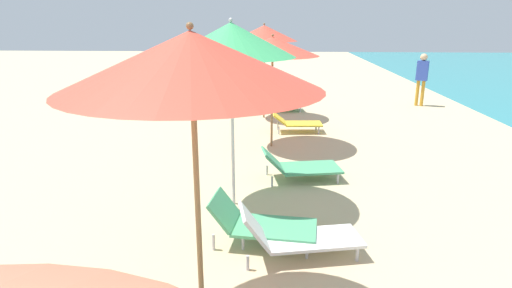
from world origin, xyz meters
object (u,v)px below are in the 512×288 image
object	(u,v)px
umbrella_second	(191,61)
umbrella_third	(231,40)
lounger_farthest_shoreside	(281,104)
person_walking_mid	(422,74)
lounger_fourth_shoreside	(296,122)
lounger_third_inland	(260,223)
umbrella_fourth	(273,46)
lounger_second_shoreside	(296,236)
lounger_third_shoreside	(299,166)
umbrella_farthest	(264,33)

from	to	relation	value
umbrella_second	umbrella_third	bearing A→B (deg)	90.05
lounger_farthest_shoreside	person_walking_mid	bearing A→B (deg)	4.93
lounger_fourth_shoreside	person_walking_mid	distance (m)	5.81
lounger_third_inland	umbrella_fourth	distance (m)	4.84
umbrella_third	lounger_third_inland	bearing A→B (deg)	-68.55
lounger_second_shoreside	umbrella_fourth	world-z (taller)	umbrella_fourth
lounger_third_inland	lounger_farthest_shoreside	xyz separation A→B (m)	(0.30, 8.35, -0.05)
lounger_second_shoreside	lounger_farthest_shoreside	bearing A→B (deg)	79.60
lounger_third_shoreside	lounger_third_inland	world-z (taller)	lounger_third_inland
umbrella_second	lounger_fourth_shoreside	world-z (taller)	umbrella_second
umbrella_third	umbrella_farthest	xyz separation A→B (m)	(0.25, 6.17, -0.08)
umbrella_second	lounger_farthest_shoreside	world-z (taller)	umbrella_second
lounger_third_inland	umbrella_third	bearing A→B (deg)	117.76
umbrella_third	lounger_second_shoreside	bearing A→B (deg)	-57.76
lounger_fourth_shoreside	person_walking_mid	size ratio (longest dim) A/B	0.74
umbrella_fourth	umbrella_farthest	xyz separation A→B (m)	(-0.29, 2.95, 0.20)
umbrella_second	lounger_farthest_shoreside	distance (m)	10.21
umbrella_farthest	lounger_second_shoreside	bearing A→B (deg)	-84.91
umbrella_second	umbrella_farthest	distance (m)	8.95
lounger_second_shoreside	lounger_third_shoreside	distance (m)	2.60
umbrella_second	umbrella_third	distance (m)	2.78
lounger_farthest_shoreside	umbrella_farthest	bearing A→B (deg)	-126.34
lounger_second_shoreside	lounger_third_inland	distance (m)	0.53
person_walking_mid	lounger_second_shoreside	bearing A→B (deg)	0.63
umbrella_farthest	person_walking_mid	distance (m)	5.83
umbrella_fourth	lounger_fourth_shoreside	distance (m)	2.47
lounger_third_shoreside	lounger_third_inland	distance (m)	2.40
umbrella_second	umbrella_third	xyz separation A→B (m)	(-0.00, 2.78, 0.04)
lounger_second_shoreside	lounger_third_inland	bearing A→B (deg)	137.52
lounger_second_shoreside	lounger_third_inland	size ratio (longest dim) A/B	1.11
lounger_third_shoreside	lounger_fourth_shoreside	distance (m)	3.39
lounger_third_shoreside	lounger_fourth_shoreside	xyz separation A→B (m)	(0.07, 3.39, -0.00)
umbrella_fourth	lounger_fourth_shoreside	size ratio (longest dim) A/B	1.93
lounger_third_inland	umbrella_farthest	xyz separation A→B (m)	(-0.22, 7.37, 2.17)
lounger_second_shoreside	lounger_third_inland	xyz separation A→B (m)	(-0.46, 0.27, 0.02)
umbrella_second	umbrella_fourth	distance (m)	6.02
umbrella_second	person_walking_mid	distance (m)	12.43
umbrella_fourth	person_walking_mid	world-z (taller)	umbrella_fourth
umbrella_third	lounger_farthest_shoreside	distance (m)	7.55
lounger_third_inland	lounger_fourth_shoreside	xyz separation A→B (m)	(0.69, 5.71, -0.03)
umbrella_fourth	umbrella_farthest	size ratio (longest dim) A/B	0.92
umbrella_fourth	lounger_farthest_shoreside	bearing A→B (deg)	86.69
lounger_fourth_shoreside	umbrella_third	bearing A→B (deg)	-108.14
lounger_second_shoreside	umbrella_farthest	size ratio (longest dim) A/B	0.57
umbrella_farthest	person_walking_mid	xyz separation A→B (m)	(5.26, 2.11, -1.38)
umbrella_third	lounger_farthest_shoreside	world-z (taller)	umbrella_third
lounger_second_shoreside	umbrella_fourth	bearing A→B (deg)	83.27
lounger_third_shoreside	umbrella_fourth	distance (m)	2.95
lounger_third_inland	lounger_farthest_shoreside	bearing A→B (deg)	94.28
lounger_third_inland	lounger_fourth_shoreside	size ratio (longest dim) A/B	1.08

